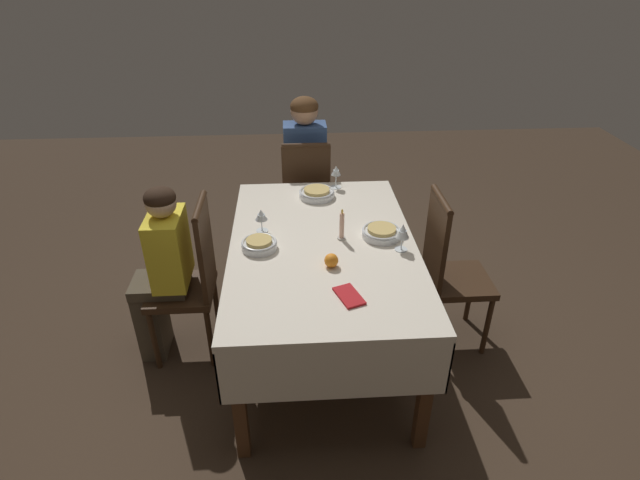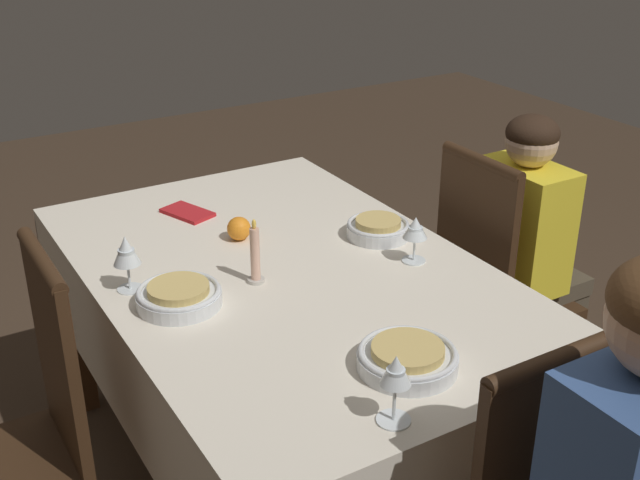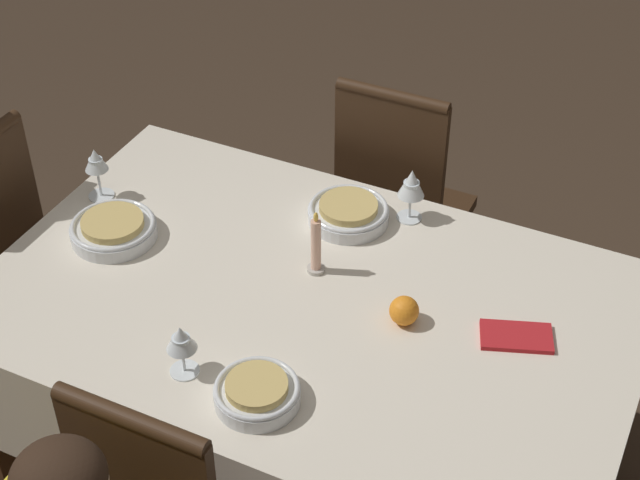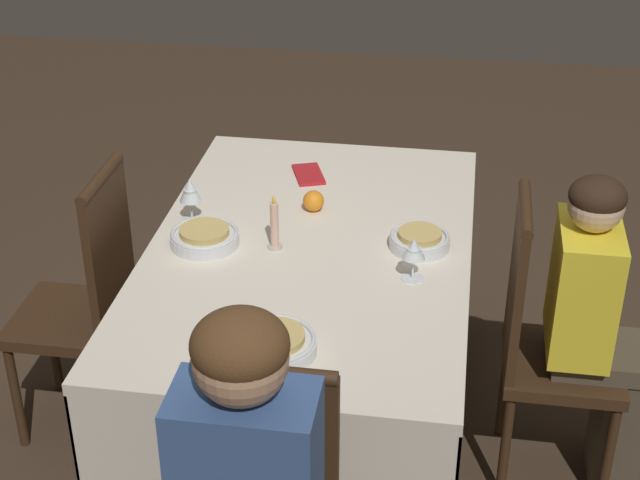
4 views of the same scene
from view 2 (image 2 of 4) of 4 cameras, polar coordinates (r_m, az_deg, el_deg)
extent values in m
cube|color=silver|center=(2.20, -2.50, -2.44)|extent=(1.55, 0.99, 0.04)
cube|color=silver|center=(2.13, -14.27, -9.45)|extent=(1.55, 0.01, 0.29)
cube|color=silver|center=(2.51, 7.47, -3.10)|extent=(1.55, 0.01, 0.29)
cube|color=silver|center=(2.91, -9.74, 0.76)|extent=(0.01, 0.99, 0.29)
cube|color=#4C2D19|center=(2.84, -16.92, -5.41)|extent=(0.06, 0.06, 0.71)
cube|color=#4C2D19|center=(3.10, -1.71, -1.53)|extent=(0.06, 0.06, 0.71)
cube|color=#4C2D19|center=(2.18, 17.54, -15.92)|extent=(0.06, 0.06, 0.71)
cube|color=#382314|center=(1.63, 15.44, -15.70)|extent=(0.03, 0.33, 0.51)
cylinder|color=#382314|center=(1.48, 16.57, -8.14)|extent=(0.04, 0.33, 0.04)
cube|color=#382314|center=(2.73, 13.14, -4.52)|extent=(0.36, 0.36, 0.04)
cube|color=#382314|center=(2.50, 10.97, -0.03)|extent=(0.33, 0.03, 0.51)
cylinder|color=#382314|center=(2.41, 11.46, 5.50)|extent=(0.33, 0.04, 0.04)
cylinder|color=#382314|center=(2.86, 17.14, -8.85)|extent=(0.03, 0.03, 0.41)
cylinder|color=#382314|center=(3.03, 12.90, -6.18)|extent=(0.03, 0.03, 0.41)
cylinder|color=#382314|center=(2.66, 12.48, -10.97)|extent=(0.03, 0.03, 0.41)
cylinder|color=#382314|center=(2.85, 8.27, -7.94)|extent=(0.03, 0.03, 0.41)
cube|color=#382314|center=(2.13, -21.61, -15.34)|extent=(0.36, 0.36, 0.04)
cube|color=#382314|center=(1.99, -18.17, -8.01)|extent=(0.33, 0.03, 0.51)
cylinder|color=#382314|center=(1.86, -19.21, -1.38)|extent=(0.33, 0.04, 0.04)
cube|color=#4C4233|center=(2.96, 15.57, -6.91)|extent=(0.22, 0.14, 0.45)
cube|color=#4C4233|center=(2.78, 14.93, -3.00)|extent=(0.24, 0.31, 0.06)
cube|color=yellow|center=(2.63, 14.17, 1.01)|extent=(0.30, 0.18, 0.40)
sphere|color=beige|center=(2.53, 14.83, 6.77)|extent=(0.16, 0.16, 0.16)
ellipsoid|color=black|center=(2.52, 14.90, 7.37)|extent=(0.16, 0.16, 0.11)
cylinder|color=silver|center=(1.77, 6.11, -8.60)|extent=(0.22, 0.22, 0.04)
torus|color=silver|center=(1.76, 6.15, -8.00)|extent=(0.22, 0.22, 0.01)
cylinder|color=tan|center=(1.76, 6.16, -7.84)|extent=(0.16, 0.16, 0.02)
cylinder|color=white|center=(1.63, 5.24, -12.62)|extent=(0.07, 0.07, 0.00)
cylinder|color=white|center=(1.60, 5.31, -11.36)|extent=(0.01, 0.01, 0.08)
cone|color=white|center=(1.56, 5.42, -9.18)|extent=(0.06, 0.06, 0.06)
cylinder|color=white|center=(1.57, 5.40, -9.56)|extent=(0.04, 0.04, 0.03)
cylinder|color=silver|center=(2.37, 4.14, 0.65)|extent=(0.19, 0.19, 0.04)
torus|color=silver|center=(2.36, 4.16, 1.14)|extent=(0.18, 0.18, 0.01)
cylinder|color=tan|center=(2.36, 4.16, 1.27)|extent=(0.13, 0.13, 0.02)
cylinder|color=white|center=(2.24, 6.67, -1.45)|extent=(0.07, 0.07, 0.00)
cylinder|color=white|center=(2.22, 6.72, -0.62)|extent=(0.01, 0.01, 0.07)
cone|color=white|center=(2.20, 6.80, 0.89)|extent=(0.07, 0.07, 0.06)
cylinder|color=white|center=(2.20, 6.78, 0.60)|extent=(0.04, 0.04, 0.03)
cylinder|color=silver|center=(2.03, -9.98, -4.13)|extent=(0.21, 0.21, 0.04)
torus|color=silver|center=(2.02, -10.03, -3.58)|extent=(0.21, 0.21, 0.01)
cylinder|color=tan|center=(2.02, -10.04, -3.43)|extent=(0.15, 0.15, 0.02)
cylinder|color=white|center=(2.14, -13.34, -3.40)|extent=(0.07, 0.07, 0.00)
cylinder|color=white|center=(2.12, -13.43, -2.51)|extent=(0.01, 0.01, 0.07)
cone|color=white|center=(2.09, -13.64, -0.70)|extent=(0.07, 0.07, 0.08)
cylinder|color=white|center=(2.09, -13.59, -1.09)|extent=(0.04, 0.04, 0.03)
cylinder|color=beige|center=(2.12, -4.57, -2.87)|extent=(0.05, 0.05, 0.01)
cylinder|color=beige|center=(2.08, -4.64, -1.00)|extent=(0.03, 0.03, 0.14)
ellipsoid|color=#F9C64C|center=(2.05, -4.72, 1.12)|extent=(0.01, 0.01, 0.03)
sphere|color=orange|center=(2.35, -5.78, 0.82)|extent=(0.07, 0.07, 0.07)
cube|color=red|center=(2.56, -9.41, 1.94)|extent=(0.19, 0.14, 0.01)
camera|label=1|loc=(4.16, -18.08, 29.25)|focal=28.00mm
camera|label=3|loc=(3.55, 16.57, 33.67)|focal=55.00mm
camera|label=4|loc=(1.69, 99.33, 15.39)|focal=55.00mm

